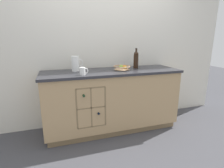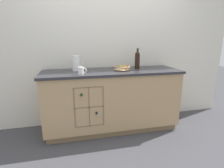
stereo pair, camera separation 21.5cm
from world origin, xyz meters
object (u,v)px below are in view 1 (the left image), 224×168
Objects in this scene: ceramic_mug at (83,71)px; standing_wine_bottle at (136,59)px; white_pitcher at (76,63)px; fruit_bowl at (122,67)px.

standing_wine_bottle reaches higher than ceramic_mug.
white_pitcher is 0.70× the size of standing_wine_bottle.
fruit_bowl is 0.64m from ceramic_mug.
white_pitcher is 0.94m from standing_wine_bottle.
ceramic_mug is at bearing -162.75° from fruit_bowl.
ceramic_mug is 0.93m from standing_wine_bottle.
white_pitcher reaches higher than ceramic_mug.
white_pitcher is 1.88× the size of ceramic_mug.
white_pitcher is at bearing 170.50° from fruit_bowl.
white_pitcher is (-0.67, 0.11, 0.07)m from fruit_bowl.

